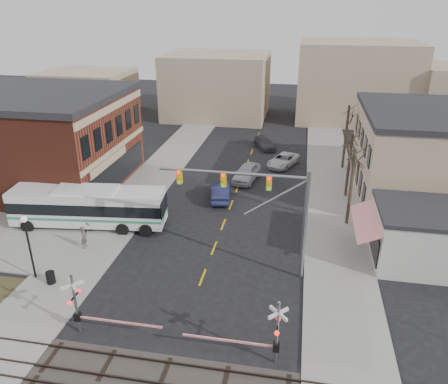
{
  "coord_description": "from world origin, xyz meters",
  "views": [
    {
      "loc": [
        6.11,
        -22.87,
        17.87
      ],
      "look_at": [
        0.23,
        9.08,
        3.5
      ],
      "focal_mm": 35.0,
      "sensor_mm": 36.0,
      "label": 1
    }
  ],
  "objects_px": {
    "street_lamp": "(27,235)",
    "pedestrian_near": "(84,237)",
    "car_b": "(220,191)",
    "rr_crossing_east": "(269,333)",
    "traffic_signal_mast": "(264,200)",
    "car_a": "(247,173)",
    "rr_crossing_west": "(83,305)",
    "pedestrian_far": "(89,223)",
    "car_d": "(265,143)",
    "car_c": "(283,160)",
    "transit_bus": "(88,206)",
    "trash_bin": "(51,277)"
  },
  "relations": [
    {
      "from": "rr_crossing_west",
      "to": "car_b",
      "type": "xyz_separation_m",
      "value": [
        4.16,
        19.79,
        -1.16
      ]
    },
    {
      "from": "pedestrian_far",
      "to": "car_d",
      "type": "bearing_deg",
      "value": 23.32
    },
    {
      "from": "car_d",
      "to": "rr_crossing_west",
      "type": "bearing_deg",
      "value": -124.91
    },
    {
      "from": "street_lamp",
      "to": "car_d",
      "type": "height_order",
      "value": "street_lamp"
    },
    {
      "from": "rr_crossing_east",
      "to": "pedestrian_near",
      "type": "bearing_deg",
      "value": 148.94
    },
    {
      "from": "transit_bus",
      "to": "trash_bin",
      "type": "relative_size",
      "value": 15.48
    },
    {
      "from": "car_b",
      "to": "car_d",
      "type": "height_order",
      "value": "car_b"
    },
    {
      "from": "car_a",
      "to": "pedestrian_near",
      "type": "height_order",
      "value": "pedestrian_near"
    },
    {
      "from": "rr_crossing_west",
      "to": "street_lamp",
      "type": "xyz_separation_m",
      "value": [
        -6.02,
        4.4,
        1.51
      ]
    },
    {
      "from": "trash_bin",
      "to": "car_d",
      "type": "xyz_separation_m",
      "value": [
        11.43,
        32.53,
        0.13
      ]
    },
    {
      "from": "street_lamp",
      "to": "pedestrian_far",
      "type": "height_order",
      "value": "street_lamp"
    },
    {
      "from": "car_a",
      "to": "car_c",
      "type": "height_order",
      "value": "car_a"
    },
    {
      "from": "traffic_signal_mast",
      "to": "rr_crossing_east",
      "type": "relative_size",
      "value": 1.78
    },
    {
      "from": "rr_crossing_east",
      "to": "street_lamp",
      "type": "bearing_deg",
      "value": 164.12
    },
    {
      "from": "transit_bus",
      "to": "car_b",
      "type": "bearing_deg",
      "value": 37.02
    },
    {
      "from": "car_a",
      "to": "street_lamp",
      "type": "bearing_deg",
      "value": -109.66
    },
    {
      "from": "street_lamp",
      "to": "pedestrian_near",
      "type": "relative_size",
      "value": 2.63
    },
    {
      "from": "transit_bus",
      "to": "traffic_signal_mast",
      "type": "relative_size",
      "value": 1.32
    },
    {
      "from": "car_c",
      "to": "traffic_signal_mast",
      "type": "bearing_deg",
      "value": -68.45
    },
    {
      "from": "rr_crossing_east",
      "to": "pedestrian_far",
      "type": "bearing_deg",
      "value": 144.01
    },
    {
      "from": "traffic_signal_mast",
      "to": "street_lamp",
      "type": "xyz_separation_m",
      "value": [
        -15.46,
        -3.49,
        -2.26
      ]
    },
    {
      "from": "street_lamp",
      "to": "car_a",
      "type": "height_order",
      "value": "street_lamp"
    },
    {
      "from": "car_b",
      "to": "car_d",
      "type": "bearing_deg",
      "value": -110.37
    },
    {
      "from": "rr_crossing_west",
      "to": "trash_bin",
      "type": "height_order",
      "value": "rr_crossing_west"
    },
    {
      "from": "rr_crossing_east",
      "to": "car_a",
      "type": "relative_size",
      "value": 1.11
    },
    {
      "from": "street_lamp",
      "to": "pedestrian_near",
      "type": "height_order",
      "value": "street_lamp"
    },
    {
      "from": "traffic_signal_mast",
      "to": "car_a",
      "type": "height_order",
      "value": "traffic_signal_mast"
    },
    {
      "from": "rr_crossing_east",
      "to": "street_lamp",
      "type": "relative_size",
      "value": 1.18
    },
    {
      "from": "trash_bin",
      "to": "pedestrian_near",
      "type": "bearing_deg",
      "value": 88.76
    },
    {
      "from": "street_lamp",
      "to": "car_b",
      "type": "relative_size",
      "value": 0.97
    },
    {
      "from": "car_a",
      "to": "car_c",
      "type": "xyz_separation_m",
      "value": [
        3.61,
        5.2,
        -0.16
      ]
    },
    {
      "from": "car_a",
      "to": "pedestrian_far",
      "type": "distance_m",
      "value": 17.83
    },
    {
      "from": "rr_crossing_west",
      "to": "pedestrian_far",
      "type": "xyz_separation_m",
      "value": [
        -5.26,
        11.2,
        -1.02
      ]
    },
    {
      "from": "rr_crossing_east",
      "to": "car_c",
      "type": "height_order",
      "value": "rr_crossing_east"
    },
    {
      "from": "pedestrian_far",
      "to": "traffic_signal_mast",
      "type": "bearing_deg",
      "value": -53.76
    },
    {
      "from": "pedestrian_far",
      "to": "pedestrian_near",
      "type": "bearing_deg",
      "value": -113.15
    },
    {
      "from": "car_c",
      "to": "pedestrian_near",
      "type": "xyz_separation_m",
      "value": [
        -14.11,
        -21.44,
        0.33
      ]
    },
    {
      "from": "car_d",
      "to": "pedestrian_far",
      "type": "xyz_separation_m",
      "value": [
        -12.11,
        -25.32,
        0.28
      ]
    },
    {
      "from": "pedestrian_near",
      "to": "pedestrian_far",
      "type": "height_order",
      "value": "pedestrian_near"
    },
    {
      "from": "transit_bus",
      "to": "car_d",
      "type": "xyz_separation_m",
      "value": [
        12.62,
        24.2,
        -1.21
      ]
    },
    {
      "from": "traffic_signal_mast",
      "to": "pedestrian_near",
      "type": "xyz_separation_m",
      "value": [
        -13.9,
        0.85,
        -4.71
      ]
    },
    {
      "from": "rr_crossing_east",
      "to": "car_b",
      "type": "height_order",
      "value": "rr_crossing_east"
    },
    {
      "from": "trash_bin",
      "to": "car_c",
      "type": "height_order",
      "value": "car_c"
    },
    {
      "from": "car_b",
      "to": "pedestrian_far",
      "type": "relative_size",
      "value": 2.95
    },
    {
      "from": "traffic_signal_mast",
      "to": "car_b",
      "type": "relative_size",
      "value": 2.04
    },
    {
      "from": "rr_crossing_west",
      "to": "rr_crossing_east",
      "type": "relative_size",
      "value": 1.0
    },
    {
      "from": "traffic_signal_mast",
      "to": "rr_crossing_east",
      "type": "distance_m",
      "value": 9.12
    },
    {
      "from": "transit_bus",
      "to": "car_a",
      "type": "distance_m",
      "value": 17.35
    },
    {
      "from": "rr_crossing_west",
      "to": "pedestrian_near",
      "type": "xyz_separation_m",
      "value": [
        -4.46,
        8.75,
        -0.94
      ]
    },
    {
      "from": "traffic_signal_mast",
      "to": "trash_bin",
      "type": "height_order",
      "value": "traffic_signal_mast"
    }
  ]
}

